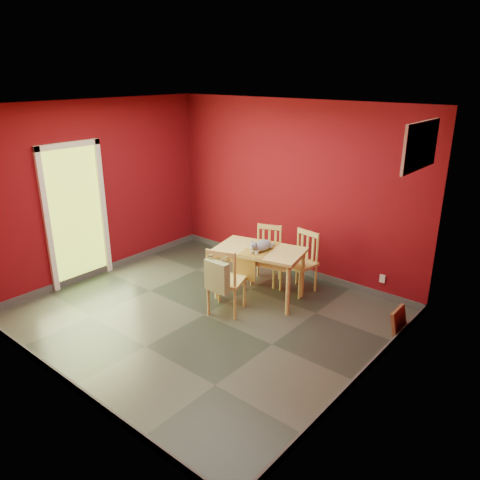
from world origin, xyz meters
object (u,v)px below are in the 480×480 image
Objects in this scene: cat at (262,244)px; chair_near at (225,280)px; chair_far_right at (301,261)px; picture_frame at (399,322)px; dining_table at (260,255)px; tote_bag at (217,276)px; chair_far_left at (267,254)px.

chair_near is at bearing -133.46° from cat.
chair_far_right is 2.53× the size of picture_frame.
chair_near is 2.63× the size of picture_frame.
tote_bag is at bearing -92.27° from dining_table.
chair_far_right reaches higher than picture_frame.
dining_table is at bearing 87.73° from tote_bag.
chair_far_right is at bearing 169.94° from picture_frame.
cat is (-0.25, -0.62, 0.39)m from chair_far_right.
cat is (0.32, -0.56, 0.40)m from chair_far_left.
dining_table is 0.61m from chair_far_left.
chair_far_right is at bearing 76.25° from tote_bag.
chair_near reaches higher than tote_bag.
chair_far_left is 0.58m from chair_far_right.
chair_near reaches higher than picture_frame.
tote_bag is 1.34× the size of picture_frame.
chair_near reaches higher than chair_far_left.
chair_near is at bearing 103.16° from tote_bag.
chair_near is at bearing -81.34° from chair_far_left.
cat reaches higher than picture_frame.
chair_far_left is at bearing 98.66° from chair_near.
tote_bag is at bearing -76.84° from chair_near.
dining_table is 0.85m from tote_bag.
dining_table is 2.77× the size of tote_bag.
cat is at bearing -33.98° from dining_table.
chair_near is 2.27× the size of cat.
tote_bag is at bearing -103.75° from chair_far_right.
chair_near is 0.71m from cat.
cat is at bearing 83.23° from tote_bag.
chair_far_right is 2.18× the size of cat.
chair_far_left is at bearing 116.69° from dining_table.
dining_table is at bearing -63.31° from chair_far_left.
chair_far_left is 2.11× the size of cat.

